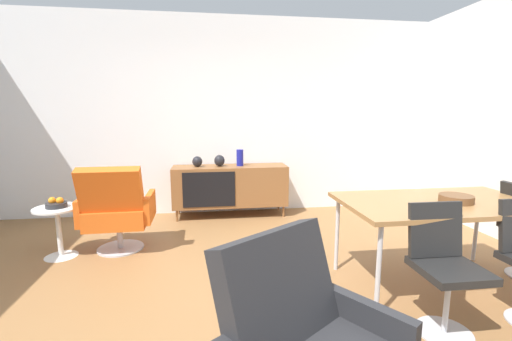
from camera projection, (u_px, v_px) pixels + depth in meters
name	position (u px, v px, depth m)	size (l,w,h in m)	color
ground_plane	(236.00, 303.00, 2.66)	(8.32, 8.32, 0.00)	olive
wall_back	(220.00, 117.00, 4.97)	(6.80, 0.12, 2.80)	white
sideboard	(230.00, 186.00, 4.85)	(1.60, 0.45, 0.72)	brown
vase_cobalt	(197.00, 162.00, 4.73)	(0.14, 0.14, 0.15)	black
vase_sculptural_dark	(240.00, 158.00, 4.80)	(0.10, 0.10, 0.23)	navy
vase_ceramic_small	(219.00, 161.00, 4.77)	(0.14, 0.14, 0.16)	black
dining_table	(439.00, 206.00, 2.84)	(1.60, 0.90, 0.74)	olive
wooden_bowl_on_table	(456.00, 199.00, 2.78)	(0.26, 0.26, 0.06)	brown
dining_chair_front_left	(444.00, 263.00, 2.28)	(0.41, 0.43, 0.86)	black
lounge_chair_red	(116.00, 209.00, 3.57)	(0.73, 0.67, 0.95)	#D85919
side_table_round	(59.00, 226.00, 3.47)	(0.44, 0.44, 0.52)	white
fruit_bowl	(56.00, 204.00, 3.43)	(0.20, 0.20, 0.11)	#262628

